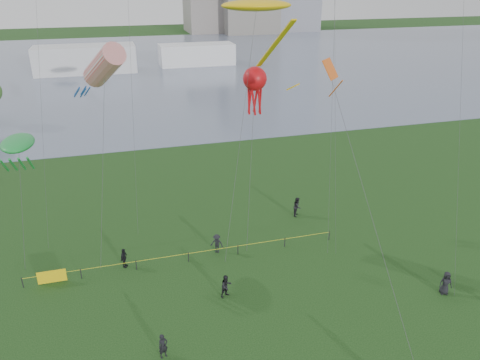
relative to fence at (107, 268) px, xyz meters
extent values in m
cube|color=slate|center=(9.36, 86.71, -0.53)|extent=(400.00, 120.00, 0.08)
cube|color=silver|center=(-2.64, 81.71, 2.45)|extent=(22.00, 8.00, 6.00)
cube|color=white|center=(23.36, 84.71, 1.95)|extent=(18.00, 7.00, 5.00)
cylinder|color=black|center=(-5.88, 0.00, -0.13)|extent=(0.07, 0.07, 0.85)
cylinder|color=black|center=(-1.88, 0.00, -0.13)|extent=(0.07, 0.07, 0.85)
cylinder|color=black|center=(2.12, 0.00, -0.13)|extent=(0.07, 0.07, 0.85)
cylinder|color=black|center=(6.12, 0.00, -0.13)|extent=(0.07, 0.07, 0.85)
cylinder|color=black|center=(10.12, 0.00, -0.13)|extent=(0.07, 0.07, 0.85)
cylinder|color=black|center=(14.12, 0.00, -0.13)|extent=(0.07, 0.07, 0.85)
cylinder|color=black|center=(18.12, 0.00, -0.13)|extent=(0.07, 0.07, 0.85)
cylinder|color=yellow|center=(6.12, 0.00, 0.19)|extent=(24.00, 0.03, 0.03)
cube|color=yellow|center=(-3.88, 0.00, 0.00)|extent=(2.00, 0.04, 1.00)
imported|color=black|center=(7.90, -4.94, 0.29)|extent=(1.01, 0.90, 1.70)
imported|color=black|center=(8.57, 0.73, 0.26)|extent=(1.21, 1.07, 1.62)
imported|color=black|center=(1.28, 0.66, 0.23)|extent=(0.79, 0.99, 1.58)
imported|color=black|center=(22.72, -8.82, 0.32)|extent=(0.99, 0.80, 1.75)
imported|color=black|center=(2.97, -9.40, 0.25)|extent=(0.68, 0.57, 1.60)
imported|color=black|center=(17.18, 4.83, 0.35)|extent=(1.06, 1.12, 1.82)
cylinder|color=#3F3F42|center=(10.96, 2.20, 8.66)|extent=(4.26, 6.05, 18.44)
ellipsoid|color=yellow|center=(13.07, 5.21, 17.87)|extent=(5.51, 3.44, 0.86)
cube|color=yellow|center=(13.07, 1.01, 15.47)|extent=(0.36, 6.98, 4.09)
cube|color=yellow|center=(13.07, -2.79, 13.37)|extent=(0.95, 0.95, 0.42)
cylinder|color=#3F3F42|center=(0.46, 3.55, 6.61)|extent=(2.00, 5.24, 14.33)
cylinder|color=red|center=(1.45, 6.15, 13.77)|extent=(3.65, 5.10, 3.80)
cylinder|color=#1746A1|center=(0.05, 4.95, 12.17)|extent=(0.60, 1.13, 0.88)
cylinder|color=#1746A1|center=(-0.23, 5.33, 12.17)|extent=(0.60, 1.13, 0.88)
cylinder|color=#1746A1|center=(-0.67, 5.18, 12.17)|extent=(0.60, 1.13, 0.88)
cylinder|color=#1746A1|center=(-0.67, 4.71, 12.17)|extent=(0.60, 1.13, 0.88)
cylinder|color=#1746A1|center=(-0.23, 4.57, 12.17)|extent=(0.60, 1.13, 0.88)
cylinder|color=#3F3F42|center=(-5.51, 2.81, 4.33)|extent=(1.11, 1.01, 9.78)
ellipsoid|color=#1A9036|center=(-4.97, 3.30, 9.22)|extent=(2.23, 4.01, 0.78)
cylinder|color=#1A9036|center=(-5.77, 1.70, 8.22)|extent=(0.16, 1.79, 1.54)
cylinder|color=#1A9036|center=(-5.22, 1.70, 8.22)|extent=(0.16, 1.79, 1.54)
cylinder|color=#1A9036|center=(-4.67, 1.70, 8.22)|extent=(0.16, 1.79, 1.54)
cylinder|color=#1A9036|center=(-4.12, 1.70, 8.22)|extent=(0.16, 1.79, 1.54)
cylinder|color=#3F3F42|center=(11.98, 2.76, 5.87)|extent=(2.16, 5.11, 12.87)
sphere|color=red|center=(13.05, 5.30, 12.30)|extent=(1.95, 1.95, 1.95)
cylinder|color=red|center=(13.55, 5.30, 10.70)|extent=(0.18, 0.54, 2.60)
cylinder|color=red|center=(13.30, 5.74, 10.70)|extent=(0.49, 0.36, 2.61)
cylinder|color=red|center=(12.80, 5.74, 10.70)|extent=(0.49, 0.36, 2.61)
cylinder|color=red|center=(12.55, 5.30, 10.70)|extent=(0.18, 0.54, 2.60)
cylinder|color=red|center=(12.80, 4.87, 10.70)|extent=(0.49, 0.36, 2.61)
cylinder|color=red|center=(13.30, 4.87, 10.70)|extent=(0.49, 0.36, 2.61)
cylinder|color=#3F3F42|center=(14.70, -11.79, 7.12)|extent=(0.21, 14.01, 15.37)
cube|color=#F35C15|center=(14.61, -4.79, 14.79)|extent=(1.42, 1.42, 1.16)
cylinder|color=#F35C15|center=(14.61, -5.69, 13.79)|extent=(0.08, 1.58, 1.35)
camera|label=1|loc=(1.55, -30.76, 20.07)|focal=35.00mm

